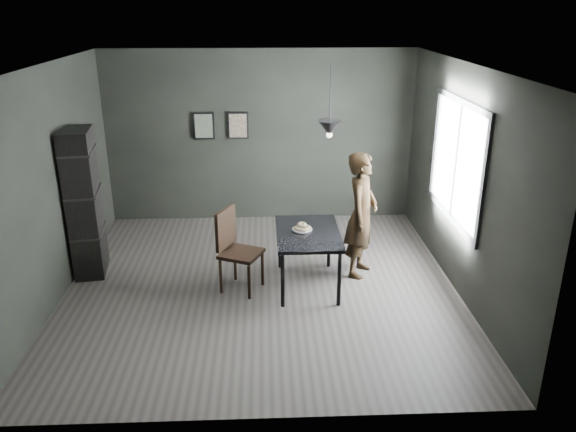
{
  "coord_description": "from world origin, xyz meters",
  "views": [
    {
      "loc": [
        0.06,
        -6.52,
        3.47
      ],
      "look_at": [
        0.35,
        0.05,
        0.95
      ],
      "focal_mm": 35.0,
      "sensor_mm": 36.0,
      "label": 1
    }
  ],
  "objects_px": {
    "wood_chair": "(234,244)",
    "shelf_unit": "(84,203)",
    "cafe_table": "(308,238)",
    "pendant_lamp": "(329,128)",
    "white_plate": "(302,230)",
    "woman": "(361,215)"
  },
  "relations": [
    {
      "from": "pendant_lamp",
      "to": "woman",
      "type": "bearing_deg",
      "value": 24.73
    },
    {
      "from": "woman",
      "to": "pendant_lamp",
      "type": "relative_size",
      "value": 1.95
    },
    {
      "from": "shelf_unit",
      "to": "pendant_lamp",
      "type": "bearing_deg",
      "value": -16.15
    },
    {
      "from": "wood_chair",
      "to": "woman",
      "type": "bearing_deg",
      "value": 36.69
    },
    {
      "from": "white_plate",
      "to": "shelf_unit",
      "type": "bearing_deg",
      "value": 170.4
    },
    {
      "from": "cafe_table",
      "to": "woman",
      "type": "xyz_separation_m",
      "value": [
        0.73,
        0.32,
        0.17
      ]
    },
    {
      "from": "wood_chair",
      "to": "shelf_unit",
      "type": "bearing_deg",
      "value": -171.23
    },
    {
      "from": "cafe_table",
      "to": "wood_chair",
      "type": "relative_size",
      "value": 1.12
    },
    {
      "from": "shelf_unit",
      "to": "white_plate",
      "type": "bearing_deg",
      "value": -17.87
    },
    {
      "from": "pendant_lamp",
      "to": "white_plate",
      "type": "bearing_deg",
      "value": -172.33
    },
    {
      "from": "white_plate",
      "to": "woman",
      "type": "xyz_separation_m",
      "value": [
        0.8,
        0.26,
        0.09
      ]
    },
    {
      "from": "cafe_table",
      "to": "white_plate",
      "type": "bearing_deg",
      "value": 140.59
    },
    {
      "from": "cafe_table",
      "to": "woman",
      "type": "distance_m",
      "value": 0.82
    },
    {
      "from": "cafe_table",
      "to": "pendant_lamp",
      "type": "bearing_deg",
      "value": 21.8
    },
    {
      "from": "white_plate",
      "to": "woman",
      "type": "bearing_deg",
      "value": 18.28
    },
    {
      "from": "white_plate",
      "to": "pendant_lamp",
      "type": "xyz_separation_m",
      "value": [
        0.32,
        0.04,
        1.29
      ]
    },
    {
      "from": "white_plate",
      "to": "woman",
      "type": "distance_m",
      "value": 0.85
    },
    {
      "from": "white_plate",
      "to": "cafe_table",
      "type": "bearing_deg",
      "value": -39.41
    },
    {
      "from": "cafe_table",
      "to": "wood_chair",
      "type": "distance_m",
      "value": 0.94
    },
    {
      "from": "cafe_table",
      "to": "white_plate",
      "type": "relative_size",
      "value": 5.22
    },
    {
      "from": "wood_chair",
      "to": "shelf_unit",
      "type": "height_order",
      "value": "shelf_unit"
    },
    {
      "from": "cafe_table",
      "to": "pendant_lamp",
      "type": "distance_m",
      "value": 1.41
    }
  ]
}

